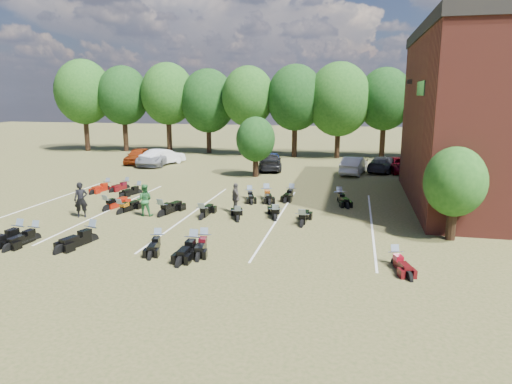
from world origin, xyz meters
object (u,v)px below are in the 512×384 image
(person_grey, at_px, (236,198))
(motorcycle_7, at_px, (107,210))
(car_4, at_px, (271,160))
(person_black, at_px, (81,200))
(motorcycle_3, at_px, (92,241))
(person_green, at_px, (144,200))
(motorcycle_0, at_px, (20,240))
(car_0, at_px, (138,156))
(motorcycle_14, at_px, (127,188))

(person_grey, height_order, motorcycle_7, person_grey)
(car_4, height_order, person_grey, person_grey)
(person_black, bearing_deg, motorcycle_3, -79.81)
(person_green, xyz_separation_m, motorcycle_0, (-3.83, -5.25, -0.90))
(person_grey, relative_size, motorcycle_7, 0.73)
(person_green, bearing_deg, motorcycle_3, 72.11)
(car_0, distance_m, motorcycle_3, 24.78)
(person_black, xyz_separation_m, person_green, (3.30, 1.00, -0.08))
(motorcycle_7, bearing_deg, person_black, 83.35)
(car_4, bearing_deg, car_0, 173.64)
(person_black, bearing_deg, person_grey, -9.07)
(person_grey, bearing_deg, person_green, 75.35)
(person_grey, xyz_separation_m, motorcycle_14, (-9.53, 5.06, -0.87))
(car_0, relative_size, car_4, 1.09)
(motorcycle_0, xyz_separation_m, motorcycle_7, (1.12, 5.87, 0.00))
(car_0, xyz_separation_m, motorcycle_14, (4.76, -11.52, -0.77))
(motorcycle_0, distance_m, motorcycle_14, 12.08)
(car_0, relative_size, motorcycle_7, 1.89)
(car_4, xyz_separation_m, motorcycle_0, (-7.63, -23.64, -0.70))
(motorcycle_7, relative_size, motorcycle_14, 1.18)
(motorcycle_7, bearing_deg, person_green, -179.79)
(car_4, xyz_separation_m, person_green, (-3.79, -18.39, 0.20))
(person_black, relative_size, person_grey, 1.12)
(person_black, relative_size, motorcycle_7, 0.82)
(person_green, bearing_deg, motorcycle_7, -25.92)
(person_black, xyz_separation_m, motorcycle_0, (-0.54, -4.26, -0.98))
(motorcycle_7, bearing_deg, person_grey, -158.56)
(motorcycle_3, height_order, motorcycle_14, motorcycle_3)
(motorcycle_0, bearing_deg, car_4, 77.94)
(car_0, relative_size, person_grey, 2.58)
(motorcycle_14, bearing_deg, person_black, -65.67)
(motorcycle_3, distance_m, motorcycle_7, 5.83)
(motorcycle_0, relative_size, motorcycle_7, 1.02)
(car_4, distance_m, motorcycle_3, 23.50)
(person_black, bearing_deg, car_0, 80.11)
(car_0, bearing_deg, person_grey, -55.37)
(person_black, xyz_separation_m, person_grey, (8.11, 2.73, -0.11))
(car_0, distance_m, person_grey, 21.89)
(motorcycle_14, bearing_deg, motorcycle_3, -55.46)
(person_grey, distance_m, motorcycle_3, 8.34)
(car_0, xyz_separation_m, person_green, (9.49, -18.31, 0.14))
(car_0, distance_m, car_4, 13.28)
(car_0, xyz_separation_m, motorcycle_3, (9.09, -23.04, -0.77))
(car_4, relative_size, person_black, 2.12)
(person_grey, xyz_separation_m, motorcycle_0, (-8.64, -6.98, -0.87))
(person_grey, bearing_deg, person_black, 74.16)
(car_0, bearing_deg, motorcycle_3, -74.61)
(person_grey, relative_size, motorcycle_14, 0.86)
(motorcycle_3, xyz_separation_m, motorcycle_7, (-2.32, 5.35, 0.00))
(person_black, distance_m, motorcycle_7, 1.98)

